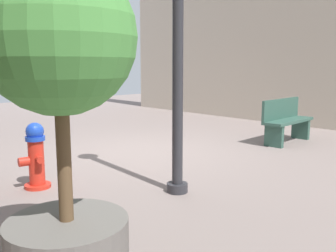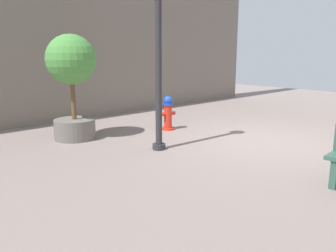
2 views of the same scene
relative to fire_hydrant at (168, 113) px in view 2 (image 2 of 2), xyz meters
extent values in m
plane|color=gray|center=(-2.36, -0.77, -0.46)|extent=(23.40, 23.40, 0.00)
cylinder|color=red|center=(-0.01, 0.00, -0.43)|extent=(0.36, 0.36, 0.05)
cylinder|color=red|center=(-0.01, 0.00, -0.10)|extent=(0.21, 0.21, 0.61)
cylinder|color=blue|center=(-0.01, 0.00, 0.24)|extent=(0.26, 0.26, 0.06)
sphere|color=blue|center=(-0.01, 0.00, 0.33)|extent=(0.24, 0.24, 0.24)
cylinder|color=red|center=(0.02, 0.15, -0.03)|extent=(0.11, 0.14, 0.09)
cylinder|color=red|center=(-0.03, -0.15, -0.03)|extent=(0.11, 0.14, 0.09)
cylinder|color=red|center=(0.16, -0.02, -0.07)|extent=(0.16, 0.14, 0.12)
cylinder|color=slate|center=(0.79, 2.32, -0.22)|extent=(0.97, 0.97, 0.48)
cylinder|color=brown|center=(0.79, 2.32, 0.55)|extent=(0.11, 0.11, 1.05)
sphere|color=#4C9342|center=(0.79, 2.32, 1.42)|extent=(1.16, 1.16, 1.16)
cylinder|color=#2D2D33|center=(-1.28, 1.46, -0.40)|extent=(0.28, 0.28, 0.12)
cylinder|color=#2D2D33|center=(-1.28, 1.46, 1.48)|extent=(0.14, 0.14, 3.63)
camera|label=1|loc=(2.14, 4.90, 1.22)|focal=40.42mm
camera|label=2|loc=(-6.61, 6.20, 1.59)|focal=36.80mm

